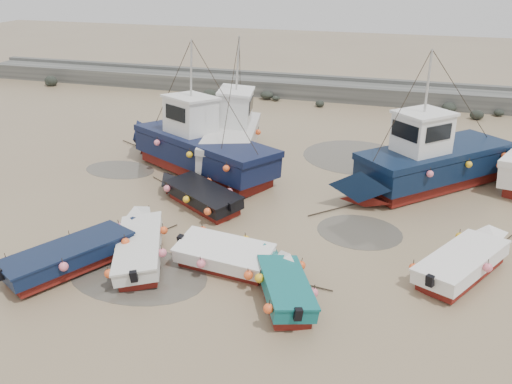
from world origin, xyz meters
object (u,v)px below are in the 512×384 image
at_px(cabin_boat_2, 425,161).
at_px(person, 179,151).
at_px(dinghy_2, 281,281).
at_px(cabin_boat_1, 231,135).
at_px(dinghy_0, 141,242).
at_px(dinghy_3, 469,258).
at_px(dinghy_5, 235,255).
at_px(dinghy_1, 79,251).
at_px(dinghy_4, 198,192).
at_px(cabin_boat_0, 194,145).

distance_m(cabin_boat_2, person, 12.87).
relative_size(dinghy_2, cabin_boat_1, 0.49).
bearing_deg(dinghy_2, dinghy_0, 144.19).
xyz_separation_m(dinghy_3, person, (-14.13, 8.01, -0.54)).
distance_m(dinghy_2, dinghy_5, 2.12).
bearing_deg(cabin_boat_2, dinghy_3, 148.41).
distance_m(dinghy_1, cabin_boat_1, 11.09).
bearing_deg(dinghy_1, dinghy_2, 32.36).
height_order(dinghy_0, dinghy_3, same).
height_order(dinghy_2, dinghy_4, same).
bearing_deg(dinghy_5, dinghy_3, 111.23).
height_order(dinghy_0, dinghy_2, same).
bearing_deg(cabin_boat_0, person, 66.85).
bearing_deg(cabin_boat_2, dinghy_1, 87.49).
bearing_deg(dinghy_2, dinghy_1, 155.94).
height_order(dinghy_4, dinghy_5, same).
relative_size(cabin_boat_1, cabin_boat_2, 1.15).
xyz_separation_m(dinghy_3, dinghy_4, (-10.63, 2.33, 0.00)).
bearing_deg(cabin_boat_2, dinghy_5, 100.99).
bearing_deg(dinghy_3, person, -177.67).
xyz_separation_m(dinghy_5, cabin_boat_1, (-3.42, 9.68, 0.80)).
distance_m(dinghy_4, cabin_boat_1, 5.44).
relative_size(dinghy_0, dinghy_2, 1.24).
bearing_deg(dinghy_1, cabin_boat_1, 111.41).
distance_m(dinghy_3, cabin_boat_1, 13.42).
bearing_deg(dinghy_4, dinghy_3, -70.47).
xyz_separation_m(cabin_boat_0, cabin_boat_1, (1.23, 1.95, 0.04)).
height_order(dinghy_2, person, dinghy_2).
height_order(cabin_boat_1, cabin_boat_2, same).
xyz_separation_m(dinghy_3, cabin_boat_0, (-12.20, 5.74, 0.77)).
height_order(cabin_boat_1, person, cabin_boat_1).
bearing_deg(person, cabin_boat_1, 146.67).
distance_m(dinghy_2, cabin_boat_0, 10.93).
xyz_separation_m(cabin_boat_0, person, (-1.93, 2.27, -1.31)).
relative_size(dinghy_0, dinghy_5, 1.07).
height_order(dinghy_4, person, dinghy_4).
bearing_deg(cabin_boat_0, cabin_boat_1, -5.82).
bearing_deg(person, dinghy_0, 79.75).
bearing_deg(dinghy_5, cabin_boat_2, 151.02).
xyz_separation_m(cabin_boat_0, cabin_boat_2, (10.80, 0.90, 0.01)).
distance_m(dinghy_2, cabin_boat_1, 11.96).
bearing_deg(cabin_boat_0, dinghy_3, -88.68).
height_order(dinghy_3, dinghy_5, same).
relative_size(dinghy_2, dinghy_3, 0.86).
xyz_separation_m(dinghy_0, person, (-3.14, 10.09, -0.54)).
bearing_deg(dinghy_2, cabin_boat_2, 40.24).
bearing_deg(cabin_boat_0, cabin_boat_2, -58.72).
distance_m(dinghy_0, dinghy_5, 3.44).
distance_m(dinghy_3, cabin_boat_2, 6.83).
relative_size(dinghy_3, dinghy_4, 1.02).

